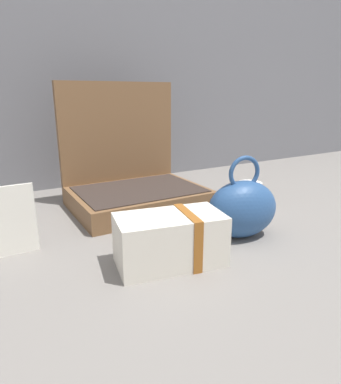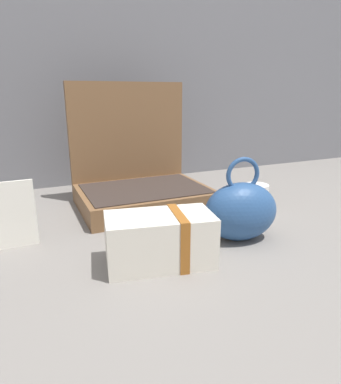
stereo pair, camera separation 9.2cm
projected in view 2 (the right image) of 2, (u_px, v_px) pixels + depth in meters
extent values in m
plane|color=slate|center=(170.00, 224.00, 0.97)|extent=(6.00, 6.00, 0.00)
cube|color=brown|center=(145.00, 198.00, 1.10)|extent=(0.41, 0.30, 0.06)
cube|color=#332823|center=(145.00, 188.00, 1.09)|extent=(0.37, 0.27, 0.00)
cube|color=brown|center=(128.00, 141.00, 1.19)|extent=(0.41, 0.02, 0.40)
ellipsoid|color=#284C7F|center=(241.00, 212.00, 0.85)|extent=(0.21, 0.15, 0.15)
torus|color=#284C7F|center=(243.00, 175.00, 0.82)|extent=(0.09, 0.03, 0.09)
cube|color=silver|center=(160.00, 240.00, 0.73)|extent=(0.25, 0.16, 0.11)
cube|color=#99561E|center=(178.00, 238.00, 0.74)|extent=(0.04, 0.13, 0.12)
cylinder|color=white|center=(255.00, 199.00, 1.05)|extent=(0.08, 0.08, 0.09)
torus|color=white|center=(244.00, 200.00, 1.03)|extent=(0.06, 0.01, 0.06)
cube|color=white|center=(7.00, 216.00, 0.80)|extent=(0.13, 0.01, 0.16)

